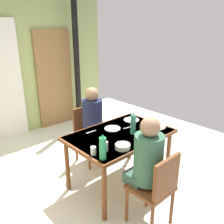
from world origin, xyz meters
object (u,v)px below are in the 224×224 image
Objects in this scene: chair_far_diner at (88,131)px; water_bottle_green_far at (103,148)px; chair_near_diner at (156,187)px; person_far_diner at (93,116)px; dining_table at (120,139)px; water_bottle_green_near at (133,124)px; serving_bowl_center at (123,146)px; person_near_diner at (147,157)px.

chair_far_diner is 1.34m from water_bottle_green_far.
person_far_diner is (0.32, 1.43, 0.28)m from chair_near_diner.
dining_table is 1.50× the size of chair_near_diner.
dining_table is at bearing 30.15° from water_bottle_green_far.
serving_bowl_center is (-0.37, -0.19, -0.11)m from water_bottle_green_near.
water_bottle_green_far is at bearing -162.78° from water_bottle_green_near.
serving_bowl_center is (-0.01, 0.48, 0.28)m from chair_near_diner.
serving_bowl_center is at bearing 3.44° from water_bottle_green_far.
person_near_diner is 2.69× the size of water_bottle_green_near.
dining_table is at bearing 134.26° from water_bottle_green_near.
water_bottle_green_far is (-0.64, -1.11, 0.38)m from chair_far_diner.
chair_near_diner is 1.13× the size of person_far_diner.
person_far_diner is at bearing 56.79° from water_bottle_green_far.
person_near_diner is 1.34m from person_far_diner.
chair_far_diner is 3.04× the size of water_bottle_green_near.
chair_far_diner is (0.32, 1.57, 0.00)m from chair_near_diner.
person_near_diner is 1.00× the size of person_far_diner.
chair_near_diner reaches higher than serving_bowl_center.
chair_near_diner is (-0.25, -0.79, -0.17)m from dining_table.
dining_table is 4.74× the size of water_bottle_green_far.
person_far_diner reaches higher than chair_near_diner.
water_bottle_green_near reaches higher than serving_bowl_center.
dining_table is 0.66m from person_far_diner.
serving_bowl_center is (-0.26, -0.31, 0.11)m from dining_table.
chair_near_diner is 1.50m from person_far_diner.
water_bottle_green_far is (-0.32, 0.46, 0.38)m from chair_near_diner.
person_near_diner is at bearing -124.21° from water_bottle_green_near.
chair_far_diner is at bearing -90.00° from person_far_diner.
serving_bowl_center is (0.30, 0.02, -0.10)m from water_bottle_green_far.
dining_table is 0.84m from chair_near_diner.
chair_far_diner is 0.31m from person_far_diner.
person_far_diner reaches higher than chair_far_diner.
person_far_diner is at bearing 70.75° from serving_bowl_center.
person_far_diner is 2.69× the size of water_bottle_green_near.
water_bottle_green_near is 0.43m from serving_bowl_center.
dining_table is 7.68× the size of serving_bowl_center.
person_far_diner is 2.80× the size of water_bottle_green_far.
chair_near_diner is 0.55m from serving_bowl_center.
water_bottle_green_near reaches higher than chair_far_diner.
water_bottle_green_near is at bearing 17.22° from water_bottle_green_far.
water_bottle_green_far reaches higher than chair_near_diner.
chair_far_diner is 3.16× the size of water_bottle_green_far.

